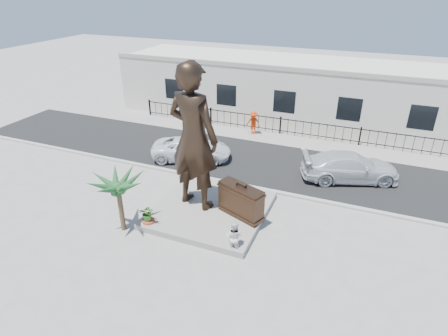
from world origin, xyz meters
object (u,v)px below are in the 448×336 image
Objects in this scene: suitcase at (241,201)px; statue at (193,138)px; tourist at (234,237)px; car_white at (192,149)px.

statue is at bearing -162.38° from suitcase.
tourist is 0.30× the size of car_white.
tourist is at bearing 151.35° from statue.
tourist is at bearing -55.47° from suitcase.
suitcase is at bearing -173.77° from statue.
car_white is at bearing -51.37° from tourist.
statue is 6.45m from car_white.
suitcase is 2.24m from tourist.
statue reaches higher than suitcase.
statue is 3.14× the size of suitcase.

